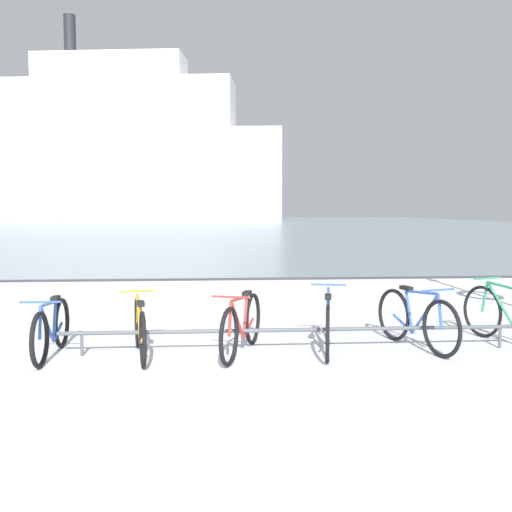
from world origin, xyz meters
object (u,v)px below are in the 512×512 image
object	(u,v)px
bicycle_2	(242,326)
ferry_ship	(118,153)
bicycle_3	(328,323)
bicycle_4	(416,320)
bicycle_5	(512,317)
bicycle_0	(51,329)
bicycle_1	(140,329)

from	to	relation	value
bicycle_2	ferry_ship	world-z (taller)	ferry_ship
bicycle_3	bicycle_4	size ratio (longest dim) A/B	1.04
bicycle_4	bicycle_5	distance (m)	1.32
bicycle_5	ferry_ship	size ratio (longest dim) A/B	0.04
bicycle_4	ferry_ship	size ratio (longest dim) A/B	0.03
bicycle_3	bicycle_5	world-z (taller)	bicycle_5
bicycle_5	ferry_ship	xyz separation A→B (m)	(-17.62, 77.22, 9.31)
bicycle_3	ferry_ship	distance (m)	79.40
bicycle_0	ferry_ship	bearing A→B (deg)	98.64
bicycle_0	ferry_ship	world-z (taller)	ferry_ship
bicycle_0	bicycle_5	xyz separation A→B (m)	(5.86, 0.19, 0.04)
bicycle_5	bicycle_3	bearing A→B (deg)	-176.45
bicycle_0	bicycle_5	size ratio (longest dim) A/B	0.93
bicycle_2	ferry_ship	xyz separation A→B (m)	(-14.06, 77.44, 9.33)
bicycle_5	bicycle_0	bearing A→B (deg)	-178.15
bicycle_2	bicycle_5	distance (m)	3.57
bicycle_0	bicycle_5	distance (m)	5.86
bicycle_1	bicycle_2	xyz separation A→B (m)	(1.23, 0.03, 0.02)
bicycle_1	bicycle_5	size ratio (longest dim) A/B	0.95
bicycle_4	bicycle_3	bearing A→B (deg)	-176.20
bicycle_4	ferry_ship	xyz separation A→B (m)	(-16.31, 77.30, 9.32)
bicycle_0	bicycle_4	distance (m)	4.55
bicycle_0	bicycle_1	size ratio (longest dim) A/B	0.98
bicycle_0	bicycle_2	bearing A→B (deg)	-0.72
bicycle_1	bicycle_2	size ratio (longest dim) A/B	0.96
bicycle_2	bicycle_4	size ratio (longest dim) A/B	1.04
bicycle_2	bicycle_3	size ratio (longest dim) A/B	1.00
bicycle_2	ferry_ship	size ratio (longest dim) A/B	0.04
bicycle_5	ferry_ship	bearing A→B (deg)	102.86
bicycle_0	bicycle_2	xyz separation A→B (m)	(2.30, -0.03, 0.02)
bicycle_2	bicycle_3	world-z (taller)	bicycle_3
bicycle_0	bicycle_1	world-z (taller)	bicycle_1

